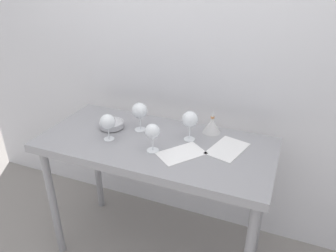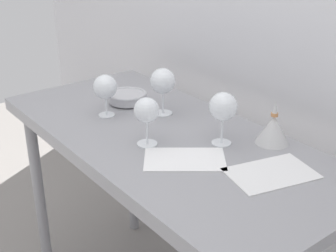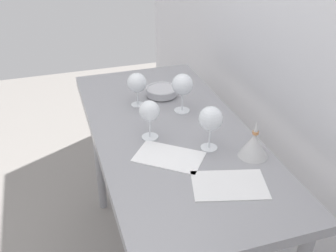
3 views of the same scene
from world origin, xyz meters
TOP-DOWN VIEW (x-y plane):
  - ground_plane at (0.00, 0.00)m, footprint 6.00×6.00m
  - back_wall at (0.00, 0.49)m, footprint 3.80×0.04m
  - steel_counter at (0.00, -0.01)m, footprint 1.40×0.65m
  - wine_glass_far_right at (0.18, 0.10)m, footprint 0.10×0.10m
  - wine_glass_near_center at (0.03, -0.11)m, footprint 0.09×0.09m
  - wine_glass_near_left at (-0.27, -0.09)m, footprint 0.09×0.09m
  - wine_glass_far_left at (-0.15, 0.10)m, footprint 0.10×0.10m
  - tasting_sheet_upper at (0.42, 0.07)m, footprint 0.23×0.29m
  - tasting_sheet_lower at (0.19, -0.08)m, footprint 0.28×0.30m
  - tasting_bowl at (-0.33, 0.05)m, footprint 0.16×0.16m
  - decanter_funnel at (0.28, 0.24)m, footprint 0.12×0.12m

SIDE VIEW (x-z plane):
  - ground_plane at x=0.00m, z-range 0.00..0.00m
  - steel_counter at x=0.00m, z-range 0.34..1.24m
  - tasting_sheet_upper at x=0.42m, z-range 0.90..0.90m
  - tasting_sheet_lower at x=0.19m, z-range 0.90..0.90m
  - tasting_bowl at x=-0.33m, z-range 0.90..0.95m
  - decanter_funnel at x=0.28m, z-range 0.87..1.03m
  - wine_glass_near_left at x=-0.27m, z-range 0.93..1.09m
  - wine_glass_near_center at x=0.03m, z-range 0.94..1.10m
  - wine_glass_far_left at x=-0.15m, z-range 0.94..1.12m
  - wine_glass_far_right at x=0.18m, z-range 0.94..1.12m
  - back_wall at x=0.00m, z-range 0.00..2.60m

